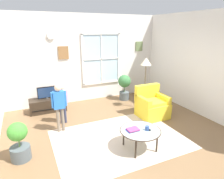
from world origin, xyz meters
TOP-DOWN VIEW (x-y plane):
  - ground_plane at (0.00, 0.00)m, footprint 5.81×5.88m
  - back_wall at (0.02, 2.69)m, footprint 5.21×0.17m
  - side_wall_right at (2.67, 0.00)m, footprint 0.12×5.28m
  - area_rug at (-0.13, -0.15)m, footprint 2.87×2.10m
  - tv_stand at (-1.38, 2.17)m, footprint 1.04×0.46m
  - television at (-1.38, 2.17)m, footprint 0.53×0.08m
  - armchair at (1.26, 0.57)m, footprint 0.76×0.74m
  - coffee_table at (0.10, -0.64)m, footprint 0.85×0.85m
  - book_stack at (-0.05, -0.59)m, footprint 0.27×0.19m
  - cup at (0.22, -0.70)m, footprint 0.08×0.08m
  - remote_near_books at (0.26, -0.69)m, footprint 0.04×0.14m
  - person_blue_shirt at (-1.25, 0.78)m, footprint 0.36×0.16m
  - person_pink_shirt at (-1.11, 1.19)m, footprint 0.32×0.14m
  - potted_plant_by_window at (1.21, 2.12)m, footprint 0.44×0.44m
  - potted_plant_corner at (-2.16, 0.00)m, footprint 0.37×0.37m
  - floor_lamp at (1.40, 1.16)m, footprint 0.32×0.32m

SIDE VIEW (x-z plane):
  - ground_plane at x=0.00m, z-range -0.02..0.00m
  - area_rug at x=-0.13m, z-range 0.00..0.01m
  - tv_stand at x=-1.38m, z-range 0.00..0.40m
  - armchair at x=1.26m, z-range -0.11..0.76m
  - potted_plant_corner at x=-2.16m, z-range 0.00..0.77m
  - coffee_table at x=0.10m, z-range 0.19..0.62m
  - remote_near_books at x=0.26m, z-range 0.43..0.45m
  - book_stack at x=-0.05m, z-range 0.43..0.47m
  - cup at x=0.22m, z-range 0.43..0.52m
  - potted_plant_by_window at x=1.21m, z-range 0.08..0.97m
  - television at x=-1.38m, z-range 0.41..0.78m
  - person_pink_shirt at x=-1.11m, z-range 0.13..1.19m
  - person_blue_shirt at x=-1.25m, z-range 0.15..1.34m
  - floor_lamp at x=1.40m, z-range 0.53..2.13m
  - side_wall_right at x=2.67m, z-range 0.00..2.88m
  - back_wall at x=0.02m, z-range 0.00..2.88m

